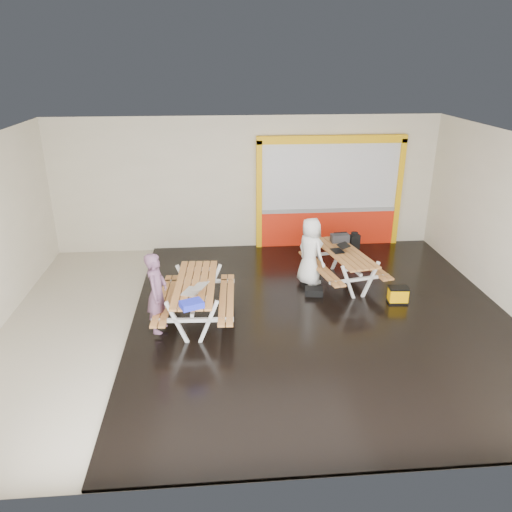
{
  "coord_description": "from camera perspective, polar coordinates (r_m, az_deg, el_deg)",
  "views": [
    {
      "loc": [
        -0.78,
        -8.49,
        4.85
      ],
      "look_at": [
        0.0,
        0.9,
        1.0
      ],
      "focal_mm": 34.37,
      "sensor_mm": 36.0,
      "label": 1
    }
  ],
  "objects": [
    {
      "name": "room",
      "position": [
        9.07,
        0.47,
        2.24
      ],
      "size": [
        10.02,
        8.02,
        3.52
      ],
      "color": "beige",
      "rests_on": "ground"
    },
    {
      "name": "deck",
      "position": [
        9.97,
        7.66,
        -6.93
      ],
      "size": [
        7.5,
        7.98,
        0.05
      ],
      "primitive_type": "cube",
      "color": "black",
      "rests_on": "room"
    },
    {
      "name": "kiosk",
      "position": [
        13.22,
        8.51,
        7.04
      ],
      "size": [
        3.88,
        0.16,
        3.0
      ],
      "color": "red",
      "rests_on": "room"
    },
    {
      "name": "picnic_table_left",
      "position": [
        9.5,
        -7.01,
        -4.19
      ],
      "size": [
        1.55,
        2.21,
        0.86
      ],
      "color": "#B7753A",
      "rests_on": "deck"
    },
    {
      "name": "picnic_table_right",
      "position": [
        11.17,
        10.17,
        -0.39
      ],
      "size": [
        1.76,
        2.27,
        0.81
      ],
      "color": "#B7753A",
      "rests_on": "deck"
    },
    {
      "name": "person_left",
      "position": [
        9.05,
        -11.46,
        -4.21
      ],
      "size": [
        0.46,
        0.62,
        1.53
      ],
      "primitive_type": "imported",
      "rotation": [
        0.0,
        0.0,
        1.38
      ],
      "color": "#67445E",
      "rests_on": "deck"
    },
    {
      "name": "person_right",
      "position": [
        10.9,
        6.36,
        0.54
      ],
      "size": [
        0.8,
        0.9,
        1.54
      ],
      "primitive_type": "imported",
      "rotation": [
        0.0,
        0.0,
        2.1
      ],
      "color": "white",
      "rests_on": "deck"
    },
    {
      "name": "laptop_left",
      "position": [
        9.01,
        -7.18,
        -3.91
      ],
      "size": [
        0.53,
        0.51,
        0.18
      ],
      "color": "silver",
      "rests_on": "picnic_table_left"
    },
    {
      "name": "laptop_right",
      "position": [
        11.1,
        9.71,
        0.82
      ],
      "size": [
        0.42,
        0.39,
        0.16
      ],
      "color": "black",
      "rests_on": "picnic_table_right"
    },
    {
      "name": "blue_pouch",
      "position": [
        8.5,
        -7.5,
        -5.61
      ],
      "size": [
        0.45,
        0.39,
        0.11
      ],
      "primitive_type": "cube",
      "rotation": [
        0.0,
        0.0,
        0.38
      ],
      "color": "#1F2AC8",
      "rests_on": "picnic_table_left"
    },
    {
      "name": "toolbox",
      "position": [
        11.64,
        9.73,
        2.08
      ],
      "size": [
        0.44,
        0.25,
        0.24
      ],
      "color": "black",
      "rests_on": "picnic_table_right"
    },
    {
      "name": "backpack",
      "position": [
        11.97,
        11.33,
        1.72
      ],
      "size": [
        0.29,
        0.23,
        0.43
      ],
      "color": "black",
      "rests_on": "picnic_table_right"
    },
    {
      "name": "dark_case",
      "position": [
        10.73,
        6.75,
        -4.1
      ],
      "size": [
        0.43,
        0.35,
        0.14
      ],
      "primitive_type": "cube",
      "rotation": [
        0.0,
        0.0,
        -0.17
      ],
      "color": "black",
      "rests_on": "deck"
    },
    {
      "name": "fluke_bag",
      "position": [
        10.69,
        16.19,
        -4.41
      ],
      "size": [
        0.42,
        0.29,
        0.35
      ],
      "color": "black",
      "rests_on": "deck"
    }
  ]
}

